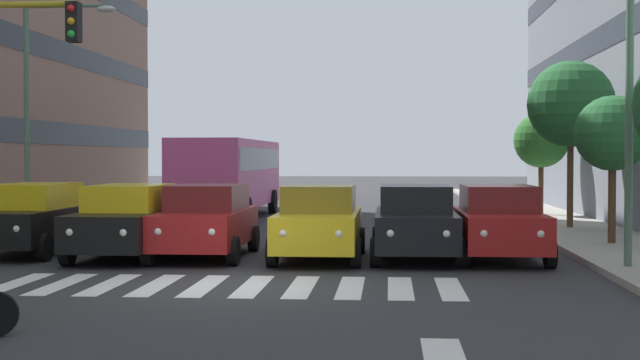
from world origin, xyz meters
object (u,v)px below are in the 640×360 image
car_3 (207,220)px  street_tree_3 (541,141)px  street_lamp_right (41,91)px  car_4 (128,221)px  car_5 (32,218)px  car_2 (319,221)px  car_0 (499,222)px  bus_behind_traffic (229,170)px  street_tree_1 (613,134)px  street_lamp_left (608,33)px  car_1 (415,221)px  street_tree_2 (571,104)px

car_3 → street_tree_3: size_ratio=1.13×
street_lamp_right → street_tree_3: bearing=-150.7°
car_4 → car_5: size_ratio=1.00×
car_2 → car_4: bearing=0.9°
car_0 → street_lamp_right: street_lamp_right is taller
car_4 → car_2: bearing=-179.1°
bus_behind_traffic → street_tree_1: (-11.86, 9.97, 1.11)m
car_0 → street_lamp_left: (-1.90, 2.17, 4.01)m
street_lamp_left → car_2: bearing=-17.4°
car_4 → street_tree_1: 12.44m
bus_behind_traffic → car_5: bearing=78.0°
car_3 → bus_behind_traffic: bus_behind_traffic is taller
street_lamp_left → street_lamp_right: (14.72, -7.06, -0.55)m
car_0 → car_3: same height
bus_behind_traffic → street_tree_1: bearing=140.0°
car_4 → bus_behind_traffic: bearing=-90.0°
car_1 → car_2: size_ratio=1.00×
street_tree_2 → car_1: bearing=57.1°
car_4 → bus_behind_traffic: (0.00, -13.08, 0.97)m
car_1 → street_lamp_right: size_ratio=0.65×
car_5 → street_tree_3: bearing=-137.1°
car_4 → street_lamp_left: (-10.53, 1.82, 4.01)m
car_3 → car_2: bearing=175.4°
street_tree_2 → street_tree_1: bearing=90.4°
street_tree_2 → street_tree_3: bearing=-91.2°
car_2 → street_tree_3: 16.21m
street_lamp_right → street_tree_3: size_ratio=1.74×
street_tree_1 → street_tree_2: street_tree_2 is taller
street_tree_3 → car_2: bearing=62.3°
car_3 → car_4: same height
street_tree_2 → street_lamp_left: bearing=82.6°
car_3 → street_tree_2: size_ratio=0.84×
car_2 → bus_behind_traffic: size_ratio=0.42×
street_tree_1 → street_tree_2: bearing=-89.6°
car_1 → car_5: size_ratio=1.00×
street_tree_3 → street_tree_1: bearing=89.5°
car_1 → street_tree_2: bearing=-122.9°
car_0 → bus_behind_traffic: bus_behind_traffic is taller
car_2 → car_5: size_ratio=1.00×
street_tree_1 → street_tree_3: (-0.09, -11.19, 0.03)m
street_lamp_right → street_tree_2: 16.29m
car_0 → street_tree_3: (-3.33, -13.95, 2.11)m
car_3 → street_lamp_right: bearing=-39.5°
car_3 → street_tree_3: 17.43m
car_3 → bus_behind_traffic: size_ratio=0.42×
car_4 → street_lamp_left: street_lamp_left is taller
street_tree_2 → street_tree_3: size_ratio=1.34×
car_0 → street_lamp_right: bearing=-20.9°
street_tree_1 → car_0: bearing=40.4°
car_2 → bus_behind_traffic: bearing=-70.9°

